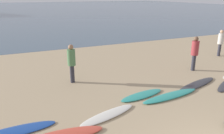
# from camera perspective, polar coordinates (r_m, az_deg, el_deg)

# --- Properties ---
(ground_plane) EXTENTS (120.00, 120.00, 0.20)m
(ground_plane) POSITION_cam_1_polar(r_m,az_deg,el_deg) (13.43, -4.87, 0.96)
(ground_plane) COLOR tan
(ground_plane) RESTS_ON ground
(ocean_water) EXTENTS (140.00, 100.00, 0.01)m
(ocean_water) POSITION_cam_1_polar(r_m,az_deg,el_deg) (66.22, -21.03, 13.54)
(ocean_water) COLOR #475B6B
(ocean_water) RESTS_ON ground
(surfboard_1) EXTENTS (2.45, 0.67, 0.06)m
(surfboard_1) POSITION_cam_1_polar(r_m,az_deg,el_deg) (7.36, -23.67, -14.71)
(surfboard_1) COLOR #1E479E
(surfboard_1) RESTS_ON ground
(surfboard_3) EXTENTS (2.23, 1.10, 0.07)m
(surfboard_3) POSITION_cam_1_polar(r_m,az_deg,el_deg) (7.58, -1.02, -11.97)
(surfboard_3) COLOR silver
(surfboard_3) RESTS_ON ground
(surfboard_4) EXTENTS (2.07, 0.89, 0.07)m
(surfboard_4) POSITION_cam_1_polar(r_m,az_deg,el_deg) (9.00, 7.57, -7.04)
(surfboard_4) COLOR teal
(surfboard_4) RESTS_ON ground
(surfboard_5) EXTENTS (2.73, 0.78, 0.09)m
(surfboard_5) POSITION_cam_1_polar(r_m,az_deg,el_deg) (9.16, 14.58, -6.99)
(surfboard_5) COLOR teal
(surfboard_5) RESTS_ON ground
(surfboard_6) EXTENTS (2.65, 1.19, 0.07)m
(surfboard_6) POSITION_cam_1_polar(r_m,az_deg,el_deg) (10.62, 20.63, -4.09)
(surfboard_6) COLOR #333338
(surfboard_6) RESTS_ON ground
(person_0) EXTENTS (0.36, 0.36, 1.79)m
(person_0) POSITION_cam_1_polar(r_m,az_deg,el_deg) (12.30, 20.15, 3.87)
(person_0) COLOR #2D2D38
(person_0) RESTS_ON ground
(person_2) EXTENTS (0.35, 0.35, 1.74)m
(person_2) POSITION_cam_1_polar(r_m,az_deg,el_deg) (10.09, -10.17, 1.64)
(person_2) COLOR #2D2D38
(person_2) RESTS_ON ground
(person_3) EXTENTS (0.34, 0.34, 1.68)m
(person_3) POSITION_cam_1_polar(r_m,az_deg,el_deg) (15.94, 25.68, 5.99)
(person_3) COLOR #2D2D38
(person_3) RESTS_ON ground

